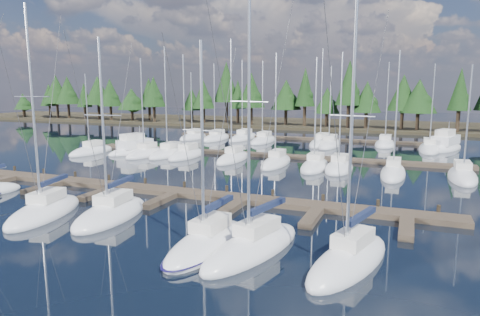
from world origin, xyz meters
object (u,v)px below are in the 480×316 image
at_px(front_sailboat_4, 208,243).
at_px(front_sailboat_5, 253,246).
at_px(front_sailboat_3, 111,214).
at_px(front_sailboat_6, 349,260).
at_px(front_sailboat_2, 45,211).
at_px(motor_yacht_right, 445,146).
at_px(motor_yacht_left, 135,149).
at_px(main_dock, 175,194).

bearing_deg(front_sailboat_4, front_sailboat_5, 9.56).
distance_m(front_sailboat_3, front_sailboat_6, 16.60).
height_order(front_sailboat_2, motor_yacht_right, front_sailboat_2).
distance_m(front_sailboat_2, front_sailboat_5, 16.01).
bearing_deg(front_sailboat_2, motor_yacht_left, 113.46).
bearing_deg(front_sailboat_5, motor_yacht_right, 75.31).
bearing_deg(front_sailboat_3, front_sailboat_2, -164.00).
xyz_separation_m(front_sailboat_3, front_sailboat_5, (11.32, -2.24, 0.02)).
relative_size(main_dock, front_sailboat_4, 3.64).
relative_size(front_sailboat_3, motor_yacht_left, 1.39).
xyz_separation_m(front_sailboat_2, motor_yacht_left, (-11.82, 27.23, 0.19)).
bearing_deg(front_sailboat_2, front_sailboat_4, -5.69).
relative_size(main_dock, motor_yacht_left, 4.74).
xyz_separation_m(main_dock, front_sailboat_2, (-5.73, -8.12, 0.10)).
height_order(front_sailboat_2, motor_yacht_left, front_sailboat_2).
bearing_deg(front_sailboat_5, front_sailboat_3, 168.81).
xyz_separation_m(front_sailboat_2, front_sailboat_4, (13.41, -1.34, -0.02)).
bearing_deg(front_sailboat_6, front_sailboat_3, 172.64).
bearing_deg(front_sailboat_6, main_dock, 149.94).
bearing_deg(main_dock, front_sailboat_3, -98.97).
bearing_deg(front_sailboat_6, motor_yacht_right, 81.23).
bearing_deg(motor_yacht_left, front_sailboat_2, -66.54).
bearing_deg(motor_yacht_left, front_sailboat_5, -45.35).
bearing_deg(front_sailboat_4, motor_yacht_left, 131.44).
distance_m(front_sailboat_4, front_sailboat_6, 7.74).
relative_size(front_sailboat_5, motor_yacht_right, 1.45).
bearing_deg(motor_yacht_left, main_dock, -47.44).
xyz_separation_m(main_dock, front_sailboat_3, (-1.07, -6.78, 0.08)).
xyz_separation_m(front_sailboat_3, motor_yacht_left, (-16.48, 25.89, 0.21)).
distance_m(front_sailboat_2, motor_yacht_left, 29.69).
bearing_deg(front_sailboat_6, front_sailboat_4, -175.95).
bearing_deg(motor_yacht_right, front_sailboat_6, -98.77).
height_order(front_sailboat_4, front_sailboat_6, front_sailboat_6).
relative_size(front_sailboat_3, front_sailboat_4, 1.07).
height_order(front_sailboat_3, front_sailboat_5, front_sailboat_5).
relative_size(front_sailboat_5, front_sailboat_6, 1.08).
distance_m(front_sailboat_2, front_sailboat_4, 13.47).
xyz_separation_m(main_dock, front_sailboat_6, (15.39, -8.91, 0.10)).
xyz_separation_m(front_sailboat_6, motor_yacht_left, (-32.94, 28.02, 0.19)).
xyz_separation_m(front_sailboat_5, motor_yacht_left, (-27.80, 28.13, 0.18)).
distance_m(front_sailboat_6, motor_yacht_right, 47.96).
xyz_separation_m(front_sailboat_2, front_sailboat_5, (15.98, -0.90, 0.00)).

